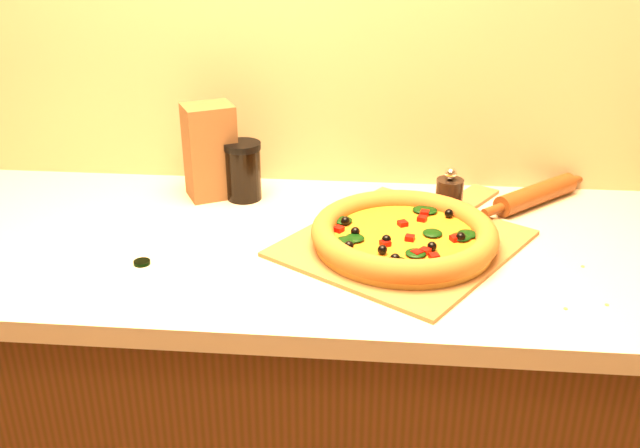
# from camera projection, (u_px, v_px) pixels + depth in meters

# --- Properties ---
(cabinet) EXTENTS (2.80, 0.65, 0.86)m
(cabinet) POSITION_uv_depth(u_px,v_px,m) (280.00, 423.00, 1.63)
(cabinet) COLOR #4E3110
(cabinet) RESTS_ON ground
(countertop) EXTENTS (2.84, 0.68, 0.04)m
(countertop) POSITION_uv_depth(u_px,v_px,m) (275.00, 248.00, 1.44)
(countertop) COLOR beige
(countertop) RESTS_ON cabinet
(pizza_peel) EXTENTS (0.55, 0.60, 0.01)m
(pizza_peel) POSITION_uv_depth(u_px,v_px,m) (408.00, 240.00, 1.41)
(pizza_peel) COLOR brown
(pizza_peel) RESTS_ON countertop
(pizza) EXTENTS (0.36, 0.36, 0.05)m
(pizza) POSITION_uv_depth(u_px,v_px,m) (404.00, 235.00, 1.37)
(pizza) COLOR #BD842F
(pizza) RESTS_ON pizza_peel
(bottle_cap) EXTENTS (0.04, 0.04, 0.01)m
(bottle_cap) POSITION_uv_depth(u_px,v_px,m) (142.00, 262.00, 1.33)
(bottle_cap) COLOR black
(bottle_cap) RESTS_ON countertop
(pepper_grinder) EXTENTS (0.06, 0.06, 0.11)m
(pepper_grinder) POSITION_uv_depth(u_px,v_px,m) (449.00, 196.00, 1.51)
(pepper_grinder) COLOR black
(pepper_grinder) RESTS_ON countertop
(rolling_pin) EXTENTS (0.27, 0.25, 0.05)m
(rolling_pin) POSITION_uv_depth(u_px,v_px,m) (536.00, 194.00, 1.58)
(rolling_pin) COLOR #5F3410
(rolling_pin) RESTS_ON countertop
(paper_bag) EXTENTS (0.13, 0.13, 0.21)m
(paper_bag) POSITION_uv_depth(u_px,v_px,m) (210.00, 151.00, 1.59)
(paper_bag) COLOR brown
(paper_bag) RESTS_ON countertop
(dark_jar) EXTENTS (0.08, 0.08, 0.13)m
(dark_jar) POSITION_uv_depth(u_px,v_px,m) (243.00, 171.00, 1.59)
(dark_jar) COLOR black
(dark_jar) RESTS_ON countertop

